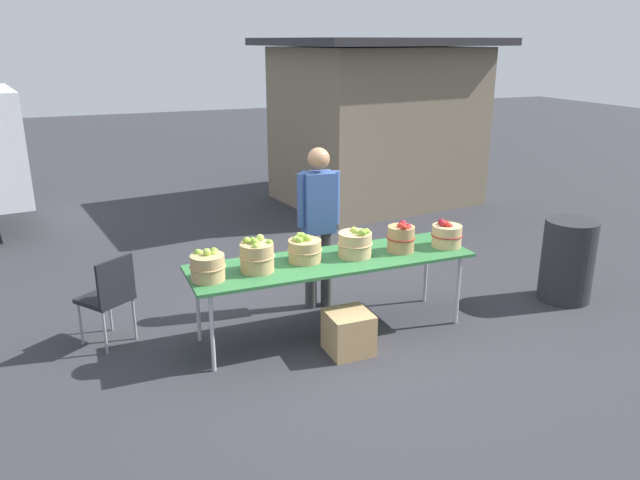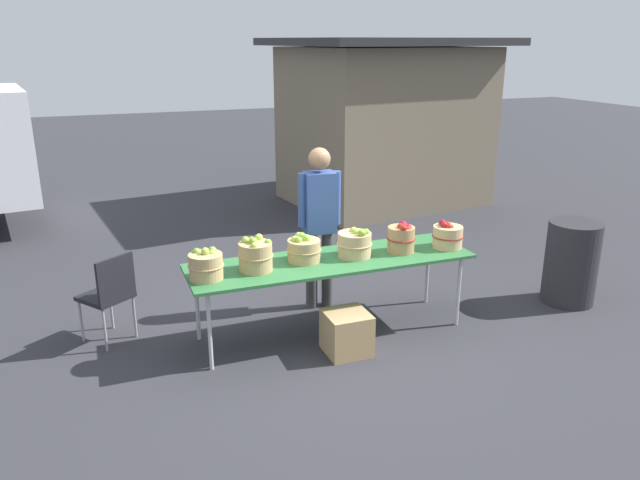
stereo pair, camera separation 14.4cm
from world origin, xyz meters
name	(u,v)px [view 1 (the left image)]	position (x,y,z in m)	size (l,w,h in m)	color
ground_plane	(332,331)	(0.00, 0.00, 0.00)	(40.00, 40.00, 0.00)	#2D2D33
market_table	(332,263)	(0.00, 0.00, 0.71)	(2.70, 0.76, 0.75)	#2D6B38
apple_basket_green_0	(208,266)	(-1.19, -0.07, 0.87)	(0.31, 0.31, 0.28)	tan
apple_basket_green_1	(257,256)	(-0.74, -0.02, 0.89)	(0.32, 0.32, 0.31)	tan
apple_basket_green_2	(304,249)	(-0.26, 0.06, 0.87)	(0.33, 0.33, 0.26)	tan
apple_basket_green_3	(355,244)	(0.24, 0.00, 0.87)	(0.34, 0.34, 0.30)	tan
apple_basket_red_0	(401,237)	(0.71, -0.04, 0.89)	(0.28, 0.28, 0.31)	#A87F51
apple_basket_red_1	(447,235)	(1.20, -0.08, 0.87)	(0.31, 0.31, 0.28)	tan
vendor_adult	(319,216)	(0.11, 0.62, 1.00)	(0.45, 0.25, 1.70)	#3F3F3F
food_kiosk	(377,121)	(2.76, 4.47, 1.38)	(3.87, 3.36, 2.74)	#726651
folding_chair	(109,293)	(-1.98, 0.55, 0.51)	(0.56, 0.56, 0.86)	black
trash_barrel	(568,260)	(2.67, -0.23, 0.45)	(0.55, 0.55, 0.89)	#262628
produce_crate	(349,332)	(-0.02, -0.43, 0.19)	(0.39, 0.39, 0.39)	tan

